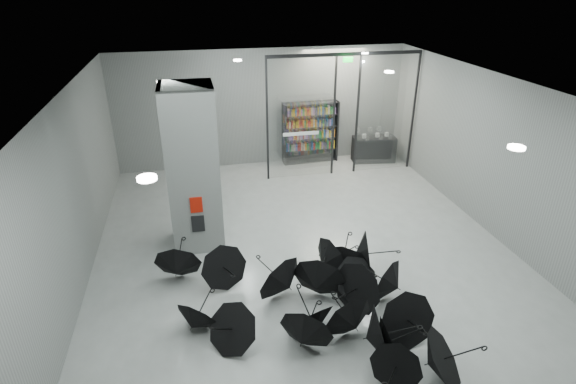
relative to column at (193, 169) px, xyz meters
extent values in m
plane|color=gray|center=(2.50, -2.00, -2.00)|extent=(14.00, 14.00, 0.00)
cube|color=slate|center=(2.50, -2.00, 2.00)|extent=(10.00, 14.00, 0.02)
cube|color=#5B5E5B|center=(2.50, 5.00, 0.00)|extent=(10.00, 0.02, 4.00)
cube|color=#5B5E5B|center=(-2.50, -2.00, 0.00)|extent=(0.02, 14.00, 4.00)
cube|color=#5B5E5B|center=(7.50, -2.00, 0.00)|extent=(0.02, 14.00, 4.00)
cube|color=slate|center=(0.00, 0.00, 0.00)|extent=(1.20, 1.20, 4.00)
cube|color=#A50A07|center=(0.00, -0.62, -0.65)|extent=(0.28, 0.04, 0.38)
cube|color=black|center=(0.00, -0.62, -1.15)|extent=(0.30, 0.03, 0.42)
cube|color=#0CE533|center=(4.90, 3.30, 1.82)|extent=(0.30, 0.06, 0.15)
cube|color=silver|center=(3.50, 3.50, 0.00)|extent=(2.20, 0.02, 3.95)
cube|color=silver|center=(6.40, 3.50, 0.00)|extent=(2.00, 0.02, 3.95)
cube|color=black|center=(2.40, 3.50, 0.00)|extent=(0.06, 0.06, 4.00)
cube|color=black|center=(4.60, 3.50, 0.00)|extent=(0.06, 0.06, 4.00)
cube|color=black|center=(5.40, 3.50, 0.00)|extent=(0.06, 0.06, 4.00)
cube|color=black|center=(7.40, 3.50, 0.00)|extent=(0.06, 0.06, 4.00)
cube|color=black|center=(4.90, 3.50, 1.95)|extent=(5.00, 0.08, 0.10)
cube|color=black|center=(6.41, 4.26, -1.55)|extent=(1.58, 0.80, 0.91)
camera|label=1|loc=(0.09, -10.17, 4.16)|focal=28.27mm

